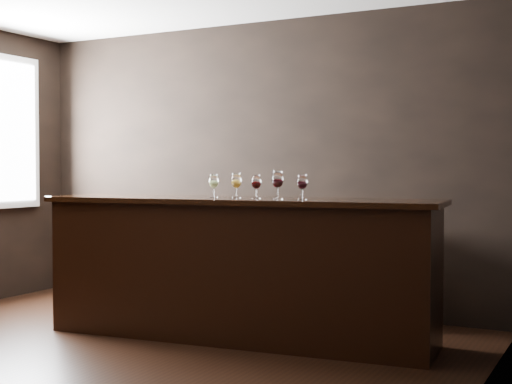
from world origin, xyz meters
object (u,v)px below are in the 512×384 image
at_px(back_bar_shelf, 250,263).
at_px(glass_red_a, 256,183).
at_px(glass_white, 214,182).
at_px(glass_red_b, 278,180).
at_px(bar_counter, 239,271).
at_px(glass_amber, 236,181).
at_px(glass_red_c, 302,183).

bearing_deg(back_bar_shelf, glass_red_a, -59.57).
height_order(glass_white, glass_red_b, glass_red_b).
xyz_separation_m(bar_counter, glass_amber, (-0.03, 0.01, 0.72)).
relative_size(bar_counter, glass_amber, 15.84).
relative_size(back_bar_shelf, glass_white, 13.46).
height_order(bar_counter, back_bar_shelf, bar_counter).
relative_size(bar_counter, glass_white, 16.56).
xyz_separation_m(back_bar_shelf, glass_amber, (0.42, -1.03, 0.81)).
relative_size(bar_counter, glass_red_a, 16.82).
xyz_separation_m(glass_white, glass_red_a, (0.39, 0.00, -0.00)).
bearing_deg(glass_red_c, bar_counter, -179.54).
relative_size(back_bar_shelf, glass_red_c, 13.29).
relative_size(glass_red_a, glass_red_c, 0.97).
bearing_deg(glass_amber, glass_red_c, -0.27).
bearing_deg(bar_counter, back_bar_shelf, 107.92).
relative_size(glass_amber, glass_red_c, 1.03).
bearing_deg(glass_red_b, back_bar_shelf, 127.19).
bearing_deg(glass_red_c, glass_red_a, -179.30).
distance_m(glass_red_b, glass_red_c, 0.19).
bearing_deg(glass_red_c, glass_red_b, -167.33).
xyz_separation_m(glass_amber, glass_red_c, (0.58, -0.00, -0.00)).
relative_size(bar_counter, glass_red_c, 16.36).
height_order(back_bar_shelf, glass_red_c, glass_red_c).
bearing_deg(glass_amber, glass_white, -177.75).
relative_size(back_bar_shelf, glass_red_a, 13.67).
relative_size(glass_white, glass_amber, 0.96).
bearing_deg(glass_red_a, back_bar_shelf, 120.43).
relative_size(glass_amber, glass_red_b, 0.91).
xyz_separation_m(glass_white, glass_red_b, (0.60, -0.04, 0.02)).
distance_m(back_bar_shelf, glass_amber, 1.37).
relative_size(glass_white, glass_red_a, 1.02).
bearing_deg(back_bar_shelf, glass_red_b, -52.81).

